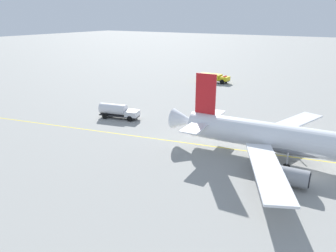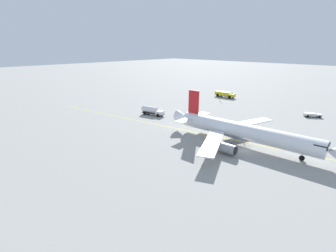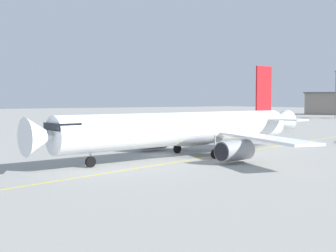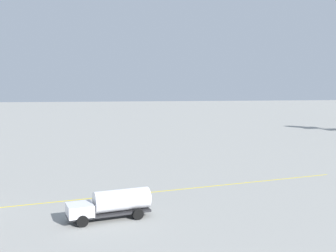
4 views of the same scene
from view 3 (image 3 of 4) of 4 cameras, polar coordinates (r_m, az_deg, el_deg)
name	(u,v)px [view 3 (image 3 of 4)]	position (r m, az deg, el deg)	size (l,w,h in m)	color
ground_plane	(164,156)	(53.04, -0.50, -3.93)	(600.00, 600.00, 0.00)	gray
airliner_main	(188,130)	(52.35, 2.63, -0.53)	(39.75, 34.42, 11.46)	white
taxiway_centreline	(180,161)	(48.42, 1.52, -4.63)	(140.89, 28.94, 0.01)	yellow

